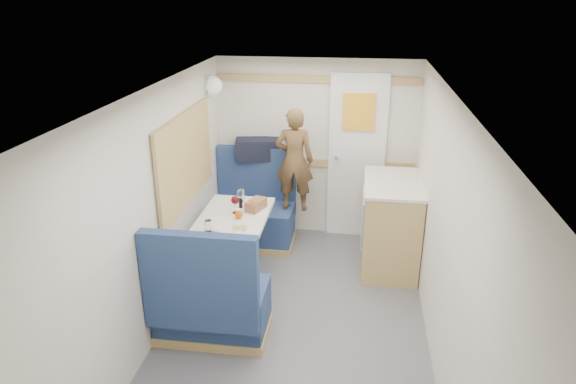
# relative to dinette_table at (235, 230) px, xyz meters

# --- Properties ---
(floor) EXTENTS (4.50, 4.50, 0.00)m
(floor) POSITION_rel_dinette_table_xyz_m (0.65, -1.00, -0.57)
(floor) COLOR #515156
(floor) RESTS_ON ground
(ceiling) EXTENTS (4.50, 4.50, 0.00)m
(ceiling) POSITION_rel_dinette_table_xyz_m (0.65, -1.00, 1.43)
(ceiling) COLOR silver
(ceiling) RESTS_ON wall_back
(wall_back) EXTENTS (2.20, 0.02, 2.00)m
(wall_back) POSITION_rel_dinette_table_xyz_m (0.65, 1.25, 0.43)
(wall_back) COLOR silver
(wall_back) RESTS_ON floor
(wall_left) EXTENTS (0.02, 4.50, 2.00)m
(wall_left) POSITION_rel_dinette_table_xyz_m (-0.45, -1.00, 0.43)
(wall_left) COLOR silver
(wall_left) RESTS_ON floor
(wall_right) EXTENTS (0.02, 4.50, 2.00)m
(wall_right) POSITION_rel_dinette_table_xyz_m (1.75, -1.00, 0.43)
(wall_right) COLOR silver
(wall_right) RESTS_ON floor
(oak_trim_low) EXTENTS (2.15, 0.02, 0.08)m
(oak_trim_low) POSITION_rel_dinette_table_xyz_m (0.65, 1.23, 0.28)
(oak_trim_low) COLOR #A6884B
(oak_trim_low) RESTS_ON wall_back
(oak_trim_high) EXTENTS (2.15, 0.02, 0.08)m
(oak_trim_high) POSITION_rel_dinette_table_xyz_m (0.65, 1.23, 1.21)
(oak_trim_high) COLOR #A6884B
(oak_trim_high) RESTS_ON wall_back
(side_window) EXTENTS (0.04, 1.30, 0.72)m
(side_window) POSITION_rel_dinette_table_xyz_m (-0.43, 0.00, 0.68)
(side_window) COLOR #B4BC9F
(side_window) RESTS_ON wall_left
(rear_door) EXTENTS (0.62, 0.12, 1.86)m
(rear_door) POSITION_rel_dinette_table_xyz_m (1.10, 1.22, 0.41)
(rear_door) COLOR white
(rear_door) RESTS_ON wall_back
(dinette_table) EXTENTS (0.62, 0.92, 0.72)m
(dinette_table) POSITION_rel_dinette_table_xyz_m (0.00, 0.00, 0.00)
(dinette_table) COLOR white
(dinette_table) RESTS_ON floor
(bench_far) EXTENTS (0.90, 0.59, 1.05)m
(bench_far) POSITION_rel_dinette_table_xyz_m (-0.00, 0.86, -0.27)
(bench_far) COLOR #18234D
(bench_far) RESTS_ON floor
(bench_near) EXTENTS (0.90, 0.59, 1.05)m
(bench_near) POSITION_rel_dinette_table_xyz_m (-0.00, -0.86, -0.27)
(bench_near) COLOR #18234D
(bench_near) RESTS_ON floor
(ledge) EXTENTS (0.90, 0.14, 0.04)m
(ledge) POSITION_rel_dinette_table_xyz_m (-0.00, 1.12, 0.31)
(ledge) COLOR #A6884B
(ledge) RESTS_ON bench_far
(dome_light) EXTENTS (0.20, 0.20, 0.20)m
(dome_light) POSITION_rel_dinette_table_xyz_m (-0.39, 0.85, 1.18)
(dome_light) COLOR white
(dome_light) RESTS_ON wall_left
(galley_counter) EXTENTS (0.57, 0.92, 0.92)m
(galley_counter) POSITION_rel_dinette_table_xyz_m (1.47, 0.55, -0.10)
(galley_counter) COLOR #A6884B
(galley_counter) RESTS_ON floor
(person) EXTENTS (0.40, 0.27, 1.10)m
(person) POSITION_rel_dinette_table_xyz_m (0.46, 0.83, 0.44)
(person) COLOR brown
(person) RESTS_ON bench_far
(duffel_bag) EXTENTS (0.52, 0.31, 0.23)m
(duffel_bag) POSITION_rel_dinette_table_xyz_m (0.01, 1.12, 0.45)
(duffel_bag) COLOR black
(duffel_bag) RESTS_ON ledge
(tray) EXTENTS (0.34, 0.38, 0.02)m
(tray) POSITION_rel_dinette_table_xyz_m (0.05, -0.26, 0.16)
(tray) COLOR white
(tray) RESTS_ON dinette_table
(orange_fruit) EXTENTS (0.07, 0.07, 0.07)m
(orange_fruit) POSITION_rel_dinette_table_xyz_m (0.07, -0.11, 0.21)
(orange_fruit) COLOR #DA5D09
(orange_fruit) RESTS_ON tray
(cheese_block) EXTENTS (0.12, 0.10, 0.04)m
(cheese_block) POSITION_rel_dinette_table_xyz_m (0.13, -0.31, 0.19)
(cheese_block) COLOR #DBCF7E
(cheese_block) RESTS_ON tray
(wine_glass) EXTENTS (0.08, 0.08, 0.17)m
(wine_glass) POSITION_rel_dinette_table_xyz_m (0.00, 0.04, 0.28)
(wine_glass) COLOR white
(wine_glass) RESTS_ON dinette_table
(tumbler_left) EXTENTS (0.06, 0.06, 0.10)m
(tumbler_left) POSITION_rel_dinette_table_xyz_m (-0.14, -0.36, 0.20)
(tumbler_left) COLOR silver
(tumbler_left) RESTS_ON dinette_table
(tumbler_mid) EXTENTS (0.07, 0.07, 0.12)m
(tumbler_mid) POSITION_rel_dinette_table_xyz_m (-0.01, 0.33, 0.21)
(tumbler_mid) COLOR silver
(tumbler_mid) RESTS_ON dinette_table
(beer_glass) EXTENTS (0.07, 0.07, 0.10)m
(beer_glass) POSITION_rel_dinette_table_xyz_m (0.17, 0.10, 0.21)
(beer_glass) COLOR #965C15
(beer_glass) RESTS_ON dinette_table
(pepper_grinder) EXTENTS (0.04, 0.04, 0.09)m
(pepper_grinder) POSITION_rel_dinette_table_xyz_m (0.03, 0.17, 0.20)
(pepper_grinder) COLOR black
(pepper_grinder) RESTS_ON dinette_table
(salt_grinder) EXTENTS (0.04, 0.04, 0.10)m
(salt_grinder) POSITION_rel_dinette_table_xyz_m (0.06, -0.09, 0.20)
(salt_grinder) COLOR white
(salt_grinder) RESTS_ON dinette_table
(bread_loaf) EXTENTS (0.19, 0.25, 0.09)m
(bread_loaf) POSITION_rel_dinette_table_xyz_m (0.18, 0.15, 0.20)
(bread_loaf) COLOR olive
(bread_loaf) RESTS_ON dinette_table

